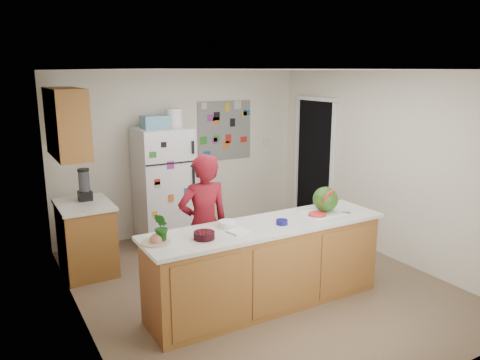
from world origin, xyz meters
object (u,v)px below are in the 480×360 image
person (204,225)px  cherry_bowl (204,235)px  refrigerator (164,186)px  watermelon (325,199)px

person → cherry_bowl: size_ratio=7.96×
person → cherry_bowl: person is taller
refrigerator → person: (-0.20, -1.78, -0.04)m
refrigerator → cherry_bowl: size_ratio=8.35×
person → watermelon: 1.40m
refrigerator → person: 1.79m
person → watermelon: bearing=157.7°
refrigerator → cherry_bowl: 2.50m
cherry_bowl → watermelon: bearing=3.5°
watermelon → refrigerator: bearing=114.1°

